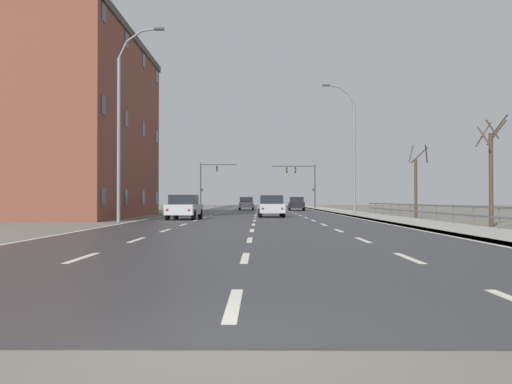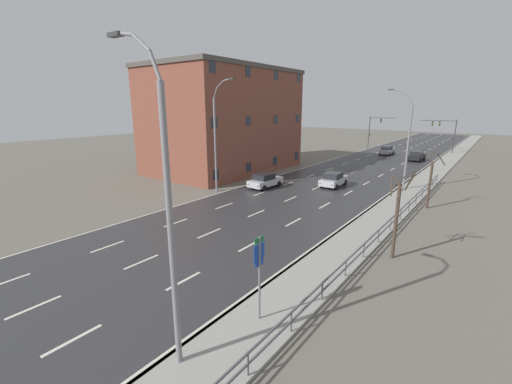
% 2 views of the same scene
% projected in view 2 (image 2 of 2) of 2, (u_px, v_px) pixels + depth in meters
% --- Properties ---
extents(ground_plane, '(160.00, 160.00, 0.12)m').
position_uv_depth(ground_plane, '(361.00, 170.00, 45.95)').
color(ground_plane, '#666056').
extents(road_asphalt_strip, '(14.00, 120.00, 0.03)m').
position_uv_depth(road_asphalt_strip, '(387.00, 158.00, 55.24)').
color(road_asphalt_strip, '#303033').
rests_on(road_asphalt_strip, ground).
extents(sidewalk_right, '(3.00, 120.00, 0.12)m').
position_uv_depth(sidewalk_right, '(444.00, 163.00, 50.35)').
color(sidewalk_right, gray).
rests_on(sidewalk_right, ground).
extents(guardrail, '(0.07, 37.51, 1.00)m').
position_uv_depth(guardrail, '(391.00, 222.00, 22.97)').
color(guardrail, '#515459').
rests_on(guardrail, ground).
extents(street_lamp_foreground, '(2.29, 0.24, 10.65)m').
position_uv_depth(street_lamp_foreground, '(167.00, 217.00, 10.06)').
color(street_lamp_foreground, slate).
rests_on(street_lamp_foreground, ground).
extents(street_lamp_midground, '(2.56, 0.24, 10.19)m').
position_uv_depth(street_lamp_midground, '(406.00, 142.00, 33.39)').
color(street_lamp_midground, slate).
rests_on(street_lamp_midground, ground).
extents(street_lamp_left_bank, '(2.63, 0.24, 10.97)m').
position_uv_depth(street_lamp_left_bank, '(216.00, 139.00, 32.60)').
color(street_lamp_left_bank, slate).
rests_on(street_lamp_left_bank, ground).
extents(highway_sign, '(0.09, 0.68, 3.68)m').
position_uv_depth(highway_sign, '(259.00, 268.00, 12.96)').
color(highway_sign, slate).
rests_on(highway_sign, ground).
extents(traffic_signal_right, '(6.04, 0.36, 6.11)m').
position_uv_depth(traffic_signal_right, '(446.00, 130.00, 60.91)').
color(traffic_signal_right, '#38383A').
rests_on(traffic_signal_right, ground).
extents(traffic_signal_left, '(5.11, 0.36, 6.38)m').
position_uv_depth(traffic_signal_left, '(374.00, 127.00, 69.18)').
color(traffic_signal_left, '#38383A').
rests_on(traffic_signal_left, ground).
extents(car_mid_centre, '(1.90, 4.14, 1.57)m').
position_uv_depth(car_mid_centre, '(387.00, 150.00, 59.34)').
color(car_mid_centre, '#B7B7BC').
rests_on(car_mid_centre, ground).
extents(car_near_left, '(1.95, 4.16, 1.57)m').
position_uv_depth(car_near_left, '(417.00, 156.00, 52.64)').
color(car_near_left, black).
rests_on(car_near_left, ground).
extents(car_distant, '(1.93, 4.15, 1.57)m').
position_uv_depth(car_distant, '(334.00, 179.00, 35.82)').
color(car_distant, '#B7B7BC').
rests_on(car_distant, ground).
extents(car_far_right, '(2.02, 4.19, 1.57)m').
position_uv_depth(car_far_right, '(265.00, 181.00, 35.26)').
color(car_far_right, '#B7B7BC').
rests_on(car_far_right, ground).
extents(brick_building, '(12.71, 19.86, 13.31)m').
position_uv_depth(brick_building, '(225.00, 120.00, 44.22)').
color(brick_building, brown).
rests_on(brick_building, ground).
extents(bare_tree_near, '(1.39, 1.36, 5.26)m').
position_uv_depth(bare_tree_near, '(397.00, 216.00, 18.56)').
color(bare_tree_near, '#423328').
rests_on(bare_tree_near, ground).
extents(bare_tree_mid, '(1.40, 1.95, 5.03)m').
position_uv_depth(bare_tree_mid, '(431.00, 182.00, 27.87)').
color(bare_tree_mid, '#423328').
rests_on(bare_tree_mid, ground).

